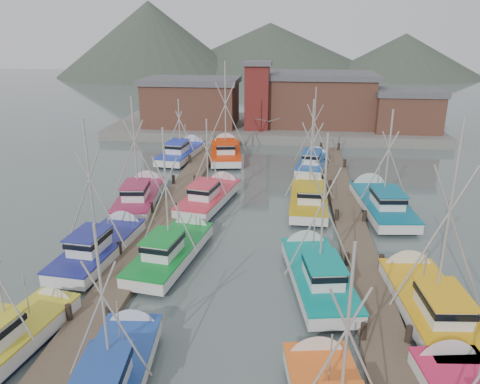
# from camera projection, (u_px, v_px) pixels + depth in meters

# --- Properties ---
(ground) EXTENTS (260.00, 260.00, 0.00)m
(ground) POSITION_uv_depth(u_px,v_px,m) (249.00, 251.00, 30.53)
(ground) COLOR #495856
(ground) RESTS_ON ground
(dock_left) EXTENTS (2.30, 46.00, 1.50)m
(dock_left) POSITION_uv_depth(u_px,v_px,m) (161.00, 220.00, 34.96)
(dock_left) COLOR brown
(dock_left) RESTS_ON ground
(dock_right) EXTENTS (2.30, 46.00, 1.50)m
(dock_right) POSITION_uv_depth(u_px,v_px,m) (352.00, 228.00, 33.54)
(dock_right) COLOR brown
(dock_right) RESTS_ON ground
(quay) EXTENTS (44.00, 16.00, 1.20)m
(quay) POSITION_uv_depth(u_px,v_px,m) (273.00, 127.00, 65.00)
(quay) COLOR gray
(quay) RESTS_ON ground
(shed_left) EXTENTS (12.72, 8.48, 6.20)m
(shed_left) POSITION_uv_depth(u_px,v_px,m) (192.00, 101.00, 62.99)
(shed_left) COLOR brown
(shed_left) RESTS_ON quay
(shed_center) EXTENTS (14.84, 9.54, 6.90)m
(shed_center) POSITION_uv_depth(u_px,v_px,m) (318.00, 98.00, 63.02)
(shed_center) COLOR brown
(shed_center) RESTS_ON quay
(shed_right) EXTENTS (8.48, 6.36, 5.20)m
(shed_right) POSITION_uv_depth(u_px,v_px,m) (407.00, 110.00, 59.38)
(shed_right) COLOR brown
(shed_right) RESTS_ON quay
(lookout_tower) EXTENTS (3.60, 3.60, 8.50)m
(lookout_tower) POSITION_uv_depth(u_px,v_px,m) (257.00, 95.00, 59.80)
(lookout_tower) COLOR maroon
(lookout_tower) RESTS_ON quay
(distant_hills) EXTENTS (175.00, 140.00, 42.00)m
(distant_hills) POSITION_uv_depth(u_px,v_px,m) (244.00, 73.00, 146.68)
(distant_hills) COLOR #495345
(distant_hills) RESTS_ON ground
(boat_0) EXTENTS (3.25, 8.42, 8.11)m
(boat_0) POSITION_uv_depth(u_px,v_px,m) (116.00, 371.00, 18.93)
(boat_0) COLOR #0F1835
(boat_0) RESTS_ON ground
(boat_2) EXTENTS (3.56, 7.92, 6.49)m
(boat_2) POSITION_uv_depth(u_px,v_px,m) (19.00, 334.00, 21.23)
(boat_2) COLOR #0F1835
(boat_2) RESTS_ON ground
(boat_4) EXTENTS (4.05, 9.17, 9.29)m
(boat_4) POSITION_uv_depth(u_px,v_px,m) (174.00, 249.00, 29.27)
(boat_4) COLOR #0F1835
(boat_4) RESTS_ON ground
(boat_5) EXTENTS (4.30, 9.53, 9.68)m
(boat_5) POSITION_uv_depth(u_px,v_px,m) (316.00, 273.00, 26.49)
(boat_5) COLOR #0F1835
(boat_5) RESTS_ON ground
(boat_6) EXTENTS (3.94, 9.17, 9.71)m
(boat_6) POSITION_uv_depth(u_px,v_px,m) (103.00, 245.00, 29.78)
(boat_6) COLOR #0F1835
(boat_6) RESTS_ON ground
(boat_7) EXTENTS (4.44, 9.76, 11.09)m
(boat_7) POSITION_uv_depth(u_px,v_px,m) (428.00, 303.00, 23.60)
(boat_7) COLOR #0F1835
(boat_7) RESTS_ON ground
(boat_8) EXTENTS (4.41, 9.34, 7.93)m
(boat_8) POSITION_uv_depth(u_px,v_px,m) (211.00, 196.00, 38.59)
(boat_8) COLOR #0F1835
(boat_8) RESTS_ON ground
(boat_9) EXTENTS (3.83, 9.25, 9.55)m
(boat_9) POSITION_uv_depth(u_px,v_px,m) (309.00, 198.00, 38.02)
(boat_9) COLOR #0F1835
(boat_9) RESTS_ON ground
(boat_10) EXTENTS (3.96, 9.45, 9.71)m
(boat_10) POSITION_uv_depth(u_px,v_px,m) (141.00, 196.00, 38.55)
(boat_10) COLOR #0F1835
(boat_10) RESTS_ON ground
(boat_11) EXTENTS (4.14, 10.25, 9.13)m
(boat_11) POSITION_uv_depth(u_px,v_px,m) (380.00, 202.00, 37.09)
(boat_11) COLOR #0F1835
(boat_11) RESTS_ON ground
(boat_12) EXTENTS (4.53, 10.36, 11.44)m
(boat_12) POSITION_uv_depth(u_px,v_px,m) (226.00, 152.00, 52.12)
(boat_12) COLOR #0F1835
(boat_12) RESTS_ON ground
(boat_13) EXTENTS (3.77, 8.60, 9.06)m
(boat_13) POSITION_uv_depth(u_px,v_px,m) (313.00, 163.00, 47.86)
(boat_13) COLOR #0F1835
(boat_13) RESTS_ON ground
(boat_14) EXTENTS (4.01, 9.67, 7.44)m
(boat_14) POSITION_uv_depth(u_px,v_px,m) (183.00, 152.00, 51.97)
(boat_14) COLOR #0F1835
(boat_14) RESTS_ON ground
(gull_near) EXTENTS (1.54, 0.66, 0.24)m
(gull_near) POSITION_uv_depth(u_px,v_px,m) (267.00, 120.00, 26.85)
(gull_near) COLOR slate
(gull_near) RESTS_ON ground
(gull_far) EXTENTS (1.55, 0.65, 0.24)m
(gull_far) POSITION_uv_depth(u_px,v_px,m) (327.00, 164.00, 29.38)
(gull_far) COLOR slate
(gull_far) RESTS_ON ground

